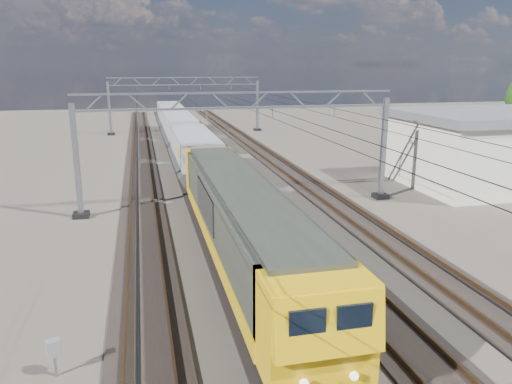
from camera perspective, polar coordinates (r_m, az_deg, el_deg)
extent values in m
plane|color=black|center=(27.50, -0.11, -3.99)|extent=(160.00, 160.00, 0.00)
cube|color=black|center=(26.85, -12.73, -4.68)|extent=(2.60, 140.00, 0.12)
cube|color=brown|center=(26.81, -14.29, -4.44)|extent=(0.08, 140.00, 0.16)
cube|color=brown|center=(26.81, -11.20, -4.27)|extent=(0.08, 140.00, 0.16)
cube|color=black|center=(27.12, -4.24, -4.16)|extent=(2.60, 140.00, 0.12)
cube|color=brown|center=(26.98, -5.76, -3.93)|extent=(0.08, 140.00, 0.16)
cube|color=brown|center=(27.19, -2.74, -3.73)|extent=(0.08, 140.00, 0.16)
cube|color=black|center=(27.97, 3.90, -3.57)|extent=(2.60, 140.00, 0.12)
cube|color=brown|center=(27.73, 2.48, -3.36)|extent=(0.08, 140.00, 0.16)
cube|color=brown|center=(28.13, 5.31, -3.15)|extent=(0.08, 140.00, 0.16)
cube|color=black|center=(29.35, 11.40, -2.96)|extent=(2.60, 140.00, 0.12)
cube|color=brown|center=(29.02, 10.12, -2.77)|extent=(0.08, 140.00, 0.16)
cube|color=brown|center=(29.60, 12.69, -2.56)|extent=(0.08, 140.00, 0.16)
cube|color=gray|center=(30.14, -19.83, 3.27)|extent=(0.30, 0.30, 6.60)
cube|color=gray|center=(33.63, 14.34, 4.75)|extent=(0.30, 0.30, 6.60)
cube|color=black|center=(30.86, -19.34, -2.47)|extent=(0.90, 0.90, 0.30)
cube|color=black|center=(34.27, 14.02, -0.45)|extent=(0.90, 0.90, 0.30)
cube|color=gray|center=(30.05, -1.85, 11.29)|extent=(19.30, 0.18, 0.12)
cube|color=gray|center=(30.12, -1.84, 9.58)|extent=(19.30, 0.18, 0.12)
cube|color=gray|center=(29.61, -18.07, 9.69)|extent=(1.03, 0.10, 0.94)
cube|color=gray|center=(29.51, -13.41, 9.98)|extent=(1.03, 0.10, 0.94)
cube|color=gray|center=(29.60, -8.74, 10.22)|extent=(1.03, 0.10, 0.94)
cube|color=gray|center=(29.87, -4.12, 10.38)|extent=(1.03, 0.10, 0.94)
cube|color=gray|center=(30.33, 0.39, 10.48)|extent=(1.03, 0.10, 0.94)
cube|color=gray|center=(30.97, 4.74, 10.51)|extent=(1.03, 0.10, 0.94)
cube|color=gray|center=(31.77, 8.89, 10.48)|extent=(1.03, 0.10, 0.94)
cube|color=gray|center=(32.73, 12.82, 10.41)|extent=(1.03, 0.10, 0.94)
cube|color=gray|center=(29.57, -13.44, 8.48)|extent=(0.06, 0.06, 0.65)
cube|color=gray|center=(29.82, -5.65, 8.85)|extent=(0.06, 0.06, 0.65)
cube|color=gray|center=(30.59, 1.89, 9.05)|extent=(0.06, 0.06, 0.65)
cube|color=gray|center=(31.86, 8.95, 9.09)|extent=(0.06, 0.06, 0.65)
cube|color=gray|center=(65.76, -16.41, 9.12)|extent=(0.30, 0.30, 6.60)
cube|color=gray|center=(67.42, 0.15, 9.81)|extent=(0.30, 0.30, 6.60)
cube|color=black|center=(66.09, -16.22, 6.40)|extent=(0.90, 0.90, 0.30)
cube|color=black|center=(67.75, 0.14, 7.15)|extent=(0.90, 0.90, 0.30)
cube|color=gray|center=(65.72, -8.15, 12.83)|extent=(19.30, 0.18, 0.12)
cube|color=gray|center=(65.74, -8.12, 12.04)|extent=(19.30, 0.18, 0.12)
cube|color=gray|center=(65.51, -15.56, 12.06)|extent=(1.03, 0.10, 0.94)
cube|color=gray|center=(65.47, -13.44, 12.19)|extent=(1.03, 0.10, 0.94)
cube|color=gray|center=(65.51, -11.31, 12.30)|extent=(1.03, 0.10, 0.94)
cube|color=gray|center=(65.63, -9.19, 12.39)|extent=(1.03, 0.10, 0.94)
cube|color=gray|center=(65.84, -7.08, 12.47)|extent=(1.03, 0.10, 0.94)
cube|color=gray|center=(66.14, -4.99, 12.53)|extent=(1.03, 0.10, 0.94)
cube|color=gray|center=(66.52, -2.91, 12.58)|extent=(1.03, 0.10, 0.94)
cube|color=gray|center=(66.98, -0.87, 12.61)|extent=(1.03, 0.10, 0.94)
cube|color=gray|center=(65.50, -13.45, 11.51)|extent=(0.06, 0.06, 0.65)
cube|color=gray|center=(65.61, -9.89, 11.69)|extent=(0.06, 0.06, 0.65)
cube|color=gray|center=(65.97, -6.35, 11.82)|extent=(0.06, 0.06, 0.65)
cube|color=gray|center=(66.56, -2.85, 11.91)|extent=(0.06, 0.06, 0.65)
cylinder|color=black|center=(33.58, -13.41, 8.59)|extent=(0.03, 140.00, 0.03)
cylinder|color=black|center=(33.54, -13.46, 9.44)|extent=(0.03, 140.00, 0.03)
cylinder|color=black|center=(33.80, -6.54, 8.91)|extent=(0.03, 140.00, 0.03)
cylinder|color=black|center=(33.76, -6.57, 9.76)|extent=(0.03, 140.00, 0.03)
cylinder|color=black|center=(34.49, 0.15, 9.11)|extent=(0.03, 140.00, 0.03)
cylinder|color=black|center=(34.45, 0.15, 9.94)|extent=(0.03, 140.00, 0.03)
cylinder|color=black|center=(35.61, 6.51, 9.19)|extent=(0.03, 140.00, 0.03)
cylinder|color=black|center=(35.57, 6.54, 9.99)|extent=(0.03, 140.00, 0.03)
cube|color=black|center=(15.63, 3.15, -16.05)|extent=(2.20, 3.60, 0.60)
cube|color=black|center=(27.38, -4.42, -2.47)|extent=(2.20, 3.60, 0.60)
cube|color=black|center=(21.19, -1.75, -6.45)|extent=(2.65, 20.00, 0.25)
cube|color=black|center=(21.32, -1.74, -7.41)|extent=(2.20, 4.50, 0.75)
cube|color=#282C25|center=(20.72, -1.78, -2.78)|extent=(2.65, 17.00, 2.60)
cube|color=#DEA90B|center=(20.84, -5.40, -5.65)|extent=(0.04, 17.00, 0.60)
cube|color=#DEA90B|center=(21.33, 1.80, -5.11)|extent=(0.04, 17.00, 0.60)
cube|color=black|center=(21.37, -5.88, -1.34)|extent=(0.05, 5.00, 1.40)
cube|color=black|center=(21.85, 1.19, -0.92)|extent=(0.05, 5.00, 1.40)
cube|color=#282C25|center=(20.36, -1.81, 0.90)|extent=(2.25, 18.00, 0.15)
cube|color=#DEA90B|center=(12.60, 6.66, -14.74)|extent=(2.65, 1.80, 2.60)
cube|color=#DEA90B|center=(11.58, 8.36, -14.76)|extent=(2.60, 0.46, 1.52)
cube|color=black|center=(11.28, 5.87, -14.95)|extent=(0.85, 0.08, 0.75)
cube|color=black|center=(11.65, 11.16, -14.15)|extent=(0.85, 0.08, 0.75)
cylinder|color=white|center=(11.98, 5.53, -20.95)|extent=(0.20, 0.08, 0.20)
cylinder|color=white|center=(12.35, 11.16, -19.94)|extent=(0.20, 0.08, 0.20)
cube|color=#DEA90B|center=(29.43, -5.26, 2.33)|extent=(2.65, 1.80, 2.60)
cube|color=#DEA90B|center=(30.25, -5.53, 3.62)|extent=(2.60, 0.46, 1.52)
cube|color=black|center=(30.27, -6.60, 3.79)|extent=(0.85, 0.08, 0.75)
cube|color=black|center=(30.40, -4.53, 3.88)|extent=(0.85, 0.08, 0.75)
cylinder|color=black|center=(30.81, -7.08, 0.15)|extent=(0.36, 0.50, 0.36)
cylinder|color=black|center=(31.02, -3.96, 0.32)|extent=(0.36, 0.50, 0.36)
cylinder|color=white|center=(30.59, -6.63, 1.22)|extent=(0.20, 0.08, 0.20)
cylinder|color=white|center=(30.74, -4.41, 1.34)|extent=(0.20, 0.08, 0.20)
cube|color=black|center=(33.80, -6.15, 0.70)|extent=(2.20, 2.60, 0.55)
cube|color=black|center=(42.55, -7.65, 3.49)|extent=(2.20, 2.60, 0.55)
cube|color=black|center=(38.09, -7.00, 2.78)|extent=(2.40, 13.00, 0.20)
cube|color=gray|center=(37.78, -7.08, 5.34)|extent=(2.80, 12.00, 1.80)
cube|color=#3F4246|center=(37.91, -8.46, 3.40)|extent=(1.48, 12.00, 1.36)
cube|color=#3F4246|center=(38.10, -5.60, 3.55)|extent=(1.48, 12.00, 1.36)
cube|color=#DEA90B|center=(34.69, -8.89, 4.64)|extent=(0.04, 1.20, 0.50)
cube|color=black|center=(47.65, -8.27, 4.63)|extent=(2.20, 2.60, 0.55)
cube|color=black|center=(56.52, -9.07, 6.12)|extent=(2.20, 2.60, 0.55)
cube|color=black|center=(52.03, -8.72, 5.83)|extent=(2.40, 13.00, 0.20)
cube|color=gray|center=(51.80, -8.79, 7.71)|extent=(2.80, 12.00, 1.80)
cube|color=#3F4246|center=(51.90, -9.79, 6.29)|extent=(1.48, 12.00, 1.36)
cube|color=#3F4246|center=(52.04, -7.69, 6.39)|extent=(1.48, 12.00, 1.36)
cube|color=#DEA90B|center=(48.73, -10.19, 7.36)|extent=(0.04, 1.20, 0.50)
cube|color=black|center=(61.66, -9.44, 6.78)|extent=(2.20, 2.60, 0.55)
cube|color=black|center=(70.58, -9.94, 7.70)|extent=(2.20, 2.60, 0.55)
cube|color=black|center=(66.08, -9.72, 7.58)|extent=(2.40, 13.00, 0.20)
cube|color=gray|center=(65.90, -9.78, 9.06)|extent=(2.80, 12.00, 1.80)
cube|color=#3F4246|center=(65.97, -10.56, 7.94)|extent=(1.48, 12.00, 1.36)
cube|color=#3F4246|center=(66.09, -8.90, 8.02)|extent=(1.48, 12.00, 1.36)
cube|color=#DEA90B|center=(62.84, -10.92, 8.86)|extent=(0.04, 1.20, 0.50)
cube|color=gray|center=(16.10, -21.94, -17.92)|extent=(0.10, 0.10, 0.66)
cube|color=#93969A|center=(15.81, -22.14, -16.17)|extent=(0.44, 0.38, 0.47)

